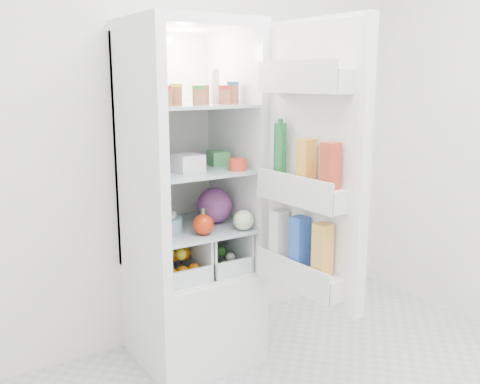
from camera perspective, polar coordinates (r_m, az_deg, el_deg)
room_walls at (r=1.92m, az=17.36°, el=13.82°), size 3.02×3.02×2.61m
refrigerator at (r=2.92m, az=-5.62°, el=-4.90°), size 0.60×0.60×1.80m
shelf_low at (r=2.84m, az=-5.07°, el=-3.77°), size 0.49×0.53×0.01m
shelf_mid at (r=2.78m, az=-5.19°, el=2.39°), size 0.49×0.53×0.02m
shelf_top at (r=2.74m, az=-5.33°, el=9.21°), size 0.49×0.53×0.02m
crisper_left at (r=2.83m, az=-7.24°, el=-6.66°), size 0.23×0.46×0.22m
crisper_right at (r=2.94m, az=-2.90°, el=-5.87°), size 0.23×0.46×0.22m
condiment_jars at (r=2.66m, az=-4.96°, el=10.20°), size 0.46×0.32×0.08m
squeeze_bottle at (r=2.76m, az=-2.73°, el=11.20°), size 0.06×0.06×0.17m
tub_white at (r=2.67m, az=-5.62°, el=3.09°), size 0.14×0.14×0.09m
tub_cream at (r=2.74m, az=-5.87°, el=3.11°), size 0.15×0.15×0.07m
tin_red at (r=2.69m, az=-0.24°, el=2.96°), size 0.12×0.12×0.06m
foil_tray at (r=2.72m, az=-8.36°, el=2.66°), size 0.17×0.15×0.04m
tub_green at (r=2.87m, az=-2.35°, el=3.65°), size 0.12×0.15×0.08m
red_cabbage at (r=2.87m, az=-2.76°, el=-1.46°), size 0.19×0.19×0.19m
bell_pepper at (r=2.67m, az=-3.95°, el=-3.49°), size 0.11×0.11×0.11m
mushroom_bowl at (r=2.74m, az=-7.87°, el=-3.50°), size 0.17×0.17×0.08m
salad_bag at (r=2.74m, az=0.38°, el=-3.03°), size 0.10×0.10×0.10m
citrus_pile at (r=2.82m, az=-7.05°, el=-7.26°), size 0.20×0.31×0.16m
veg_pile at (r=2.95m, az=-2.79°, el=-6.73°), size 0.16×0.30×0.10m
fridge_door at (r=2.47m, az=7.60°, el=2.15°), size 0.20×0.60×1.30m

